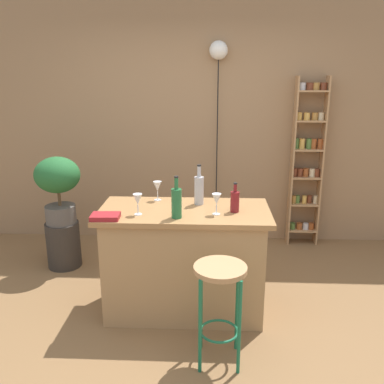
% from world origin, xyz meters
% --- Properties ---
extents(ground, '(12.00, 12.00, 0.00)m').
position_xyz_m(ground, '(0.00, 0.00, 0.00)').
color(ground, brown).
extents(back_wall, '(6.40, 0.10, 2.80)m').
position_xyz_m(back_wall, '(0.00, 1.95, 1.40)').
color(back_wall, '#997551').
rests_on(back_wall, ground).
extents(kitchen_counter, '(1.36, 0.67, 0.89)m').
position_xyz_m(kitchen_counter, '(0.00, 0.30, 0.45)').
color(kitchen_counter, '#A87F51').
rests_on(kitchen_counter, ground).
extents(bar_stool, '(0.35, 0.35, 0.72)m').
position_xyz_m(bar_stool, '(0.28, -0.34, 0.54)').
color(bar_stool, '#196642').
rests_on(bar_stool, ground).
extents(spice_shelf, '(0.34, 0.16, 1.91)m').
position_xyz_m(spice_shelf, '(1.28, 1.80, 1.00)').
color(spice_shelf, tan).
rests_on(spice_shelf, ground).
extents(plant_stool, '(0.34, 0.34, 0.47)m').
position_xyz_m(plant_stool, '(-1.30, 1.06, 0.24)').
color(plant_stool, '#2D2823').
rests_on(plant_stool, ground).
extents(potted_plant, '(0.45, 0.40, 0.68)m').
position_xyz_m(potted_plant, '(-1.30, 1.06, 0.89)').
color(potted_plant, '#514C47').
rests_on(potted_plant, plant_stool).
extents(bottle_soda_blue, '(0.08, 0.08, 0.33)m').
position_xyz_m(bottle_soda_blue, '(0.11, 0.45, 1.02)').
color(bottle_soda_blue, '#B2B2B7').
rests_on(bottle_soda_blue, kitchen_counter).
extents(bottle_wine_red, '(0.07, 0.07, 0.24)m').
position_xyz_m(bottle_wine_red, '(0.40, 0.26, 0.98)').
color(bottle_wine_red, maroon).
rests_on(bottle_wine_red, kitchen_counter).
extents(bottle_olive_oil, '(0.08, 0.08, 0.32)m').
position_xyz_m(bottle_olive_oil, '(-0.04, 0.11, 1.01)').
color(bottle_olive_oil, '#236638').
rests_on(bottle_olive_oil, kitchen_counter).
extents(wine_glass_left, '(0.07, 0.07, 0.16)m').
position_xyz_m(wine_glass_left, '(-0.24, 0.54, 1.01)').
color(wine_glass_left, silver).
rests_on(wine_glass_left, kitchen_counter).
extents(wine_glass_center, '(0.07, 0.07, 0.16)m').
position_xyz_m(wine_glass_center, '(-0.35, 0.16, 1.01)').
color(wine_glass_center, silver).
rests_on(wine_glass_center, kitchen_counter).
extents(wine_glass_right, '(0.07, 0.07, 0.16)m').
position_xyz_m(wine_glass_right, '(0.25, 0.20, 1.01)').
color(wine_glass_right, silver).
rests_on(wine_glass_right, kitchen_counter).
extents(cookbook, '(0.22, 0.16, 0.03)m').
position_xyz_m(cookbook, '(-0.57, 0.06, 0.91)').
color(cookbook, maroon).
rests_on(cookbook, kitchen_counter).
extents(pendant_globe_light, '(0.20, 0.20, 2.27)m').
position_xyz_m(pendant_globe_light, '(0.27, 1.84, 2.13)').
color(pendant_globe_light, black).
rests_on(pendant_globe_light, ground).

